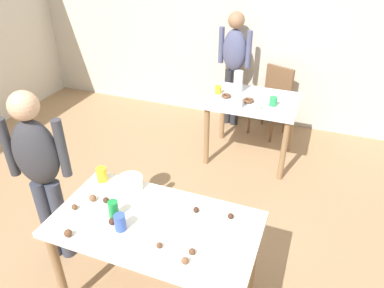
# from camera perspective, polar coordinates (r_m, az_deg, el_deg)

# --- Properties ---
(wall_back) EXTENTS (6.40, 0.10, 2.60)m
(wall_back) POSITION_cam_1_polar(r_m,az_deg,el_deg) (4.88, 9.49, 18.24)
(wall_back) COLOR beige
(wall_back) RESTS_ON ground_plane
(dining_table_near) EXTENTS (1.34, 0.72, 0.75)m
(dining_table_near) POSITION_cam_1_polar(r_m,az_deg,el_deg) (2.43, -5.84, -13.96)
(dining_table_near) COLOR silver
(dining_table_near) RESTS_ON ground_plane
(dining_table_far) EXTENTS (0.98, 0.75, 0.75)m
(dining_table_far) POSITION_cam_1_polar(r_m,az_deg,el_deg) (4.07, 9.60, 5.56)
(dining_table_far) COLOR silver
(dining_table_far) RESTS_ON ground_plane
(chair_far_table) EXTENTS (0.52, 0.52, 0.87)m
(chair_far_table) POSITION_cam_1_polar(r_m,az_deg,el_deg) (4.76, 12.80, 7.35)
(chair_far_table) COLOR brown
(chair_far_table) RESTS_ON ground_plane
(person_girl_near) EXTENTS (0.45, 0.29, 1.48)m
(person_girl_near) POSITION_cam_1_polar(r_m,az_deg,el_deg) (2.81, -23.02, -3.53)
(person_girl_near) COLOR #383D4C
(person_girl_near) RESTS_ON ground_plane
(person_adult_far) EXTENTS (0.46, 0.25, 1.51)m
(person_adult_far) POSITION_cam_1_polar(r_m,az_deg,el_deg) (4.75, 6.69, 13.08)
(person_adult_far) COLOR #28282D
(person_adult_far) RESTS_ON ground_plane
(mixing_bowl) EXTENTS (0.18, 0.18, 0.08)m
(mixing_bowl) POSITION_cam_1_polar(r_m,az_deg,el_deg) (2.64, -9.78, -6.07)
(mixing_bowl) COLOR white
(mixing_bowl) RESTS_ON dining_table_near
(soda_can) EXTENTS (0.07, 0.07, 0.12)m
(soda_can) POSITION_cam_1_polar(r_m,az_deg,el_deg) (2.41, -12.38, -10.08)
(soda_can) COLOR #198438
(soda_can) RESTS_ON dining_table_near
(fork_near) EXTENTS (0.17, 0.02, 0.01)m
(fork_near) POSITION_cam_1_polar(r_m,az_deg,el_deg) (2.22, 2.80, -15.79)
(fork_near) COLOR silver
(fork_near) RESTS_ON dining_table_near
(cup_near_0) EXTENTS (0.08, 0.08, 0.11)m
(cup_near_0) POSITION_cam_1_polar(r_m,az_deg,el_deg) (2.74, -14.17, -4.71)
(cup_near_0) COLOR yellow
(cup_near_0) RESTS_ON dining_table_near
(cup_near_1) EXTENTS (0.07, 0.07, 0.11)m
(cup_near_1) POSITION_cam_1_polar(r_m,az_deg,el_deg) (2.31, -11.38, -12.13)
(cup_near_1) COLOR #3351B2
(cup_near_1) RESTS_ON dining_table_near
(cake_ball_0) EXTENTS (0.04, 0.04, 0.04)m
(cake_ball_0) POSITION_cam_1_polar(r_m,az_deg,el_deg) (2.41, 0.64, -10.43)
(cake_ball_0) COLOR #3D2319
(cake_ball_0) RESTS_ON dining_table_near
(cake_ball_1) EXTENTS (0.04, 0.04, 0.04)m
(cake_ball_1) POSITION_cam_1_polar(r_m,az_deg,el_deg) (2.16, -0.01, -16.76)
(cake_ball_1) COLOR brown
(cake_ball_1) RESTS_ON dining_table_near
(cake_ball_2) EXTENTS (0.04, 0.04, 0.04)m
(cake_ball_2) POSITION_cam_1_polar(r_m,az_deg,el_deg) (2.55, -13.54, -8.68)
(cake_ball_2) COLOR #3D2319
(cake_ball_2) RESTS_ON dining_table_near
(cake_ball_3) EXTENTS (0.04, 0.04, 0.04)m
(cake_ball_3) POSITION_cam_1_polar(r_m,az_deg,el_deg) (2.20, -5.23, -15.77)
(cake_ball_3) COLOR brown
(cake_ball_3) RESTS_ON dining_table_near
(cake_ball_4) EXTENTS (0.04, 0.04, 0.04)m
(cake_ball_4) POSITION_cam_1_polar(r_m,az_deg,el_deg) (2.11, -1.14, -18.07)
(cake_ball_4) COLOR brown
(cake_ball_4) RESTS_ON dining_table_near
(cake_ball_5) EXTENTS (0.04, 0.04, 0.04)m
(cake_ball_5) POSITION_cam_1_polar(r_m,az_deg,el_deg) (2.56, -18.21, -9.50)
(cake_ball_5) COLOR brown
(cake_ball_5) RESTS_ON dining_table_near
(cake_ball_6) EXTENTS (0.05, 0.05, 0.05)m
(cake_ball_6) POSITION_cam_1_polar(r_m,az_deg,el_deg) (2.59, -15.55, -8.28)
(cake_ball_6) COLOR brown
(cake_ball_6) RESTS_ON dining_table_near
(cake_ball_7) EXTENTS (0.04, 0.04, 0.04)m
(cake_ball_7) POSITION_cam_1_polar(r_m,az_deg,el_deg) (2.38, 6.17, -11.34)
(cake_ball_7) COLOR #3D2319
(cake_ball_7) RESTS_ON dining_table_near
(cake_ball_8) EXTENTS (0.05, 0.05, 0.05)m
(cake_ball_8) POSITION_cam_1_polar(r_m,az_deg,el_deg) (2.37, -19.14, -13.27)
(cake_ball_8) COLOR brown
(cake_ball_8) RESTS_ON dining_table_near
(cake_ball_9) EXTENTS (0.05, 0.05, 0.05)m
(cake_ball_9) POSITION_cam_1_polar(r_m,az_deg,el_deg) (2.38, -12.59, -11.94)
(cake_ball_9) COLOR #3D2319
(cake_ball_9) RESTS_ON dining_table_near
(pitcher_far) EXTENTS (0.10, 0.10, 0.24)m
(pitcher_far) POSITION_cam_1_polar(r_m,az_deg,el_deg) (4.14, 7.37, 9.82)
(pitcher_far) COLOR white
(pitcher_far) RESTS_ON dining_table_far
(cup_far_0) EXTENTS (0.08, 0.08, 0.10)m
(cup_far_0) POSITION_cam_1_polar(r_m,az_deg,el_deg) (3.89, 12.82, 6.66)
(cup_far_0) COLOR green
(cup_far_0) RESTS_ON dining_table_far
(cup_far_1) EXTENTS (0.09, 0.09, 0.12)m
(cup_far_1) POSITION_cam_1_polar(r_m,az_deg,el_deg) (3.77, 7.40, 6.55)
(cup_far_1) COLOR white
(cup_far_1) RESTS_ON dining_table_far
(cup_far_2) EXTENTS (0.07, 0.07, 0.09)m
(cup_far_2) POSITION_cam_1_polar(r_m,az_deg,el_deg) (4.10, 4.19, 8.63)
(cup_far_2) COLOR yellow
(cup_far_2) RESTS_ON dining_table_far
(donut_far_0) EXTENTS (0.11, 0.11, 0.03)m
(donut_far_0) POSITION_cam_1_polar(r_m,az_deg,el_deg) (4.02, 5.48, 7.64)
(donut_far_0) COLOR brown
(donut_far_0) RESTS_ON dining_table_far
(donut_far_1) EXTENTS (0.12, 0.12, 0.04)m
(donut_far_1) POSITION_cam_1_polar(r_m,az_deg,el_deg) (3.82, 10.23, 5.99)
(donut_far_1) COLOR white
(donut_far_1) RESTS_ON dining_table_far
(donut_far_2) EXTENTS (0.12, 0.12, 0.04)m
(donut_far_2) POSITION_cam_1_polar(r_m,az_deg,el_deg) (3.93, 8.98, 6.86)
(donut_far_2) COLOR brown
(donut_far_2) RESTS_ON dining_table_far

